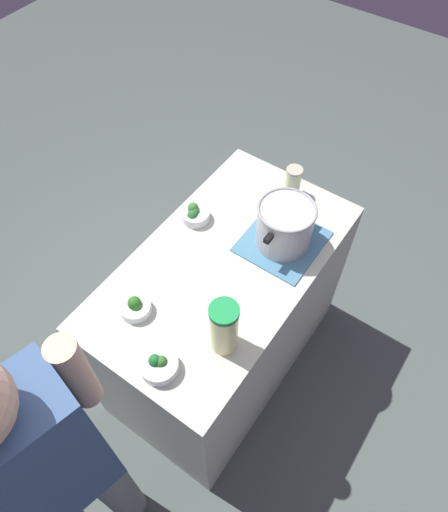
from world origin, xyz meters
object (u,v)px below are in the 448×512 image
(mason_jar, at_px, (293,181))
(person_cook, at_px, (60,482))
(cooking_pot, at_px, (285,225))
(broccoli_bowl_back, at_px, (135,307))
(broccoli_bowl_center, at_px, (195,214))
(lemonade_pitcher, at_px, (224,327))
(broccoli_bowl_front, at_px, (159,365))

(mason_jar, xyz_separation_m, person_cook, (1.48, 0.05, -0.03))
(cooking_pot, distance_m, broccoli_bowl_back, 0.68)
(mason_jar, bearing_deg, cooking_pot, 22.96)
(cooking_pot, relative_size, mason_jar, 2.10)
(broccoli_bowl_center, bearing_deg, broccoli_bowl_back, 10.69)
(cooking_pot, bearing_deg, broccoli_bowl_center, -73.98)
(broccoli_bowl_center, distance_m, broccoli_bowl_back, 0.51)
(mason_jar, xyz_separation_m, broccoli_bowl_back, (0.88, -0.17, -0.04))
(broccoli_bowl_center, bearing_deg, mason_jar, 145.05)
(lemonade_pitcher, bearing_deg, cooking_pot, -172.64)
(broccoli_bowl_front, bearing_deg, mason_jar, -177.00)
(lemonade_pitcher, distance_m, broccoli_bowl_back, 0.38)
(cooking_pot, distance_m, person_cook, 1.21)
(mason_jar, bearing_deg, broccoli_bowl_center, -34.95)
(broccoli_bowl_back, bearing_deg, cooking_pot, 154.78)
(cooking_pot, xyz_separation_m, broccoli_bowl_back, (0.61, -0.29, -0.08))
(broccoli_bowl_front, bearing_deg, lemonade_pitcher, 148.39)
(broccoli_bowl_center, height_order, person_cook, person_cook)
(lemonade_pitcher, relative_size, mason_jar, 1.68)
(cooking_pot, bearing_deg, broccoli_bowl_front, -4.80)
(cooking_pot, relative_size, broccoli_bowl_back, 2.55)
(lemonade_pitcher, distance_m, person_cook, 0.69)
(cooking_pot, bearing_deg, mason_jar, -157.04)
(mason_jar, relative_size, broccoli_bowl_back, 1.21)
(broccoli_bowl_front, bearing_deg, cooking_pot, 175.20)
(person_cook, bearing_deg, broccoli_bowl_center, -163.77)
(broccoli_bowl_center, bearing_deg, broccoli_bowl_front, 26.87)
(lemonade_pitcher, bearing_deg, broccoli_bowl_front, -31.61)
(broccoli_bowl_back, bearing_deg, lemonade_pitcher, 102.92)
(cooking_pot, height_order, mason_jar, cooking_pot)
(broccoli_bowl_front, distance_m, person_cook, 0.47)
(lemonade_pitcher, bearing_deg, person_cook, -10.94)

